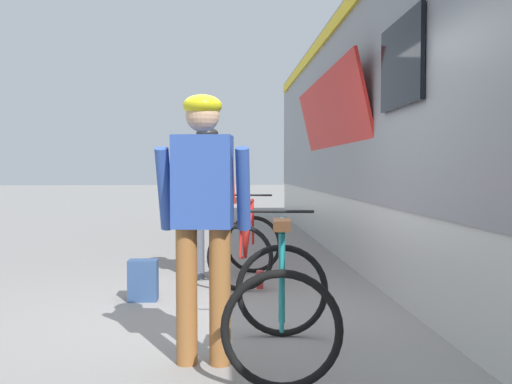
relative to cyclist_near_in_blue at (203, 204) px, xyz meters
The scene contains 7 objects.
ground_plane 1.48m from the cyclist_near_in_blue, 79.24° to the left, with size 80.00×80.00×0.00m, color gray.
cyclist_near_in_blue is the anchor object (origin of this frame).
cyclist_far_in_red 2.70m from the cyclist_near_in_blue, 91.07° to the left, with size 0.65×0.38×1.76m.
bicycle_near_teal 0.83m from the cyclist_near_in_blue, ahead, with size 0.82×1.14×0.99m.
bicycle_far_red 2.70m from the cyclist_near_in_blue, 81.26° to the left, with size 0.90×1.19×0.99m.
backpack_on_platform 2.05m from the cyclist_near_in_blue, 110.41° to the left, with size 0.28×0.18×0.40m, color navy.
water_bottle_near_the_bikes 2.46m from the cyclist_near_in_blue, 76.71° to the left, with size 0.08×0.08×0.19m, color red.
Camera 1 is at (-0.06, -4.53, 1.28)m, focal length 37.78 mm.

